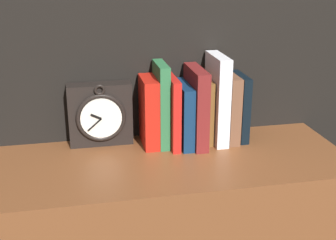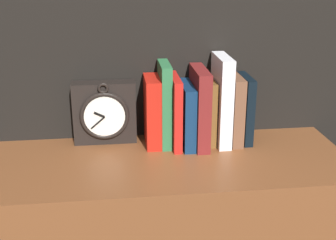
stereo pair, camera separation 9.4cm
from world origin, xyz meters
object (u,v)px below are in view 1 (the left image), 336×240
book_slot0_red (149,112)px  book_slot2_red (172,111)px  clock (100,115)px  book_slot6_white (217,99)px  book_slot3_navy (183,114)px  book_slot4_maroon (196,107)px  book_slot1_green (161,105)px  book_slot5_brown (205,110)px  book_slot7_brown (229,107)px  book_slot8_black (239,107)px

book_slot0_red → book_slot2_red: bearing=-11.9°
clock → book_slot2_red: 0.20m
clock → book_slot2_red: (0.20, -0.04, 0.01)m
clock → book_slot6_white: bearing=-6.8°
book_slot3_navy → book_slot4_maroon: bearing=-7.4°
book_slot0_red → book_slot2_red: size_ratio=0.98×
book_slot0_red → book_slot1_green: 0.04m
clock → book_slot1_green: size_ratio=0.79×
book_slot0_red → book_slot5_brown: book_slot0_red is taller
clock → book_slot2_red: book_slot2_red is taller
book_slot1_green → book_slot7_brown: 0.20m
book_slot7_brown → book_slot8_black: 0.03m
book_slot4_maroon → book_slot5_brown: book_slot4_maroon is taller
book_slot3_navy → book_slot5_brown: 0.07m
book_slot0_red → book_slot6_white: bearing=-3.0°
clock → book_slot5_brown: (0.30, -0.03, 0.00)m
book_slot2_red → clock: bearing=167.9°
book_slot1_green → book_slot7_brown: size_ratio=1.20×
book_slot1_green → book_slot8_black: bearing=-0.2°
book_slot0_red → book_slot2_red: (0.06, -0.01, 0.00)m
book_slot7_brown → book_slot8_black: (0.03, 0.00, -0.00)m
clock → book_slot8_black: (0.40, -0.03, 0.01)m
book_slot0_red → book_slot7_brown: size_ratio=1.00×
book_slot2_red → book_slot7_brown: bearing=2.2°
book_slot3_navy → book_slot4_maroon: size_ratio=0.80×
book_slot8_black → clock: bearing=175.6°
book_slot2_red → book_slot5_brown: bearing=8.0°
book_slot4_maroon → book_slot6_white: book_slot6_white is taller
book_slot1_green → book_slot6_white: bearing=-3.3°
book_slot1_green → book_slot2_red: bearing=-23.8°
clock → book_slot7_brown: 0.37m
book_slot0_red → book_slot3_navy: bearing=-8.7°
clock → book_slot0_red: (0.14, -0.03, 0.01)m
book_slot7_brown → book_slot6_white: bearing=-174.3°
book_slot1_green → book_slot2_red: 0.03m
book_slot3_navy → book_slot6_white: bearing=2.5°
clock → book_slot7_brown: size_ratio=0.95×
book_slot1_green → clock: bearing=169.9°
book_slot2_red → book_slot7_brown: 0.17m
clock → book_slot5_brown: same height
book_slot4_maroon → book_slot8_black: size_ratio=1.15×
book_slot5_brown → book_slot7_brown: 0.07m
book_slot0_red → book_slot7_brown: 0.23m
clock → book_slot6_white: (0.33, -0.04, 0.04)m
book_slot3_navy → book_slot6_white: size_ratio=0.70×
book_slot7_brown → book_slot5_brown: bearing=173.9°
book_slot3_navy → clock: bearing=169.3°
clock → book_slot3_navy: size_ratio=1.04×
book_slot7_brown → book_slot1_green: bearing=178.5°
book_slot2_red → book_slot6_white: bearing=1.2°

